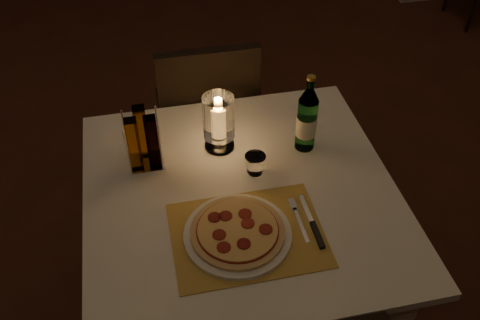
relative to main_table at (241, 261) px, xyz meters
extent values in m
cube|color=#4B2418|center=(-0.20, 0.56, -0.38)|extent=(8.00, 10.00, 0.02)
cube|color=white|center=(0.00, 0.00, -0.02)|extent=(0.88, 0.88, 0.71)
cube|color=white|center=(0.00, 0.00, 0.35)|extent=(1.00, 1.00, 0.03)
cube|color=black|center=(0.00, 0.80, 0.09)|extent=(0.42, 0.42, 0.05)
cube|color=black|center=(0.00, 0.62, 0.32)|extent=(0.42, 0.05, 0.42)
cylinder|color=black|center=(0.17, 0.97, -0.15)|extent=(0.03, 0.03, 0.44)
cylinder|color=black|center=(-0.17, 0.97, -0.15)|extent=(0.03, 0.03, 0.44)
cylinder|color=black|center=(0.17, 0.63, -0.15)|extent=(0.03, 0.03, 0.44)
cylinder|color=black|center=(-0.17, 0.63, -0.15)|extent=(0.03, 0.03, 0.44)
cube|color=gold|center=(-0.02, -0.18, 0.37)|extent=(0.45, 0.34, 0.00)
cylinder|color=white|center=(-0.05, -0.18, 0.38)|extent=(0.32, 0.32, 0.01)
cylinder|color=#D8B77F|center=(-0.05, -0.18, 0.39)|extent=(0.28, 0.28, 0.01)
cylinder|color=maroon|center=(-0.05, -0.18, 0.40)|extent=(0.24, 0.24, 0.00)
cylinder|color=#EACC7F|center=(-0.05, -0.18, 0.40)|extent=(0.24, 0.24, 0.00)
cylinder|color=maroon|center=(-0.02, -0.17, 0.40)|extent=(0.04, 0.04, 0.00)
cylinder|color=maroon|center=(-0.02, -0.13, 0.40)|extent=(0.04, 0.04, 0.00)
cylinder|color=maroon|center=(-0.08, -0.13, 0.40)|extent=(0.04, 0.04, 0.00)
cylinder|color=maroon|center=(-0.11, -0.12, 0.40)|extent=(0.04, 0.04, 0.00)
cylinder|color=maroon|center=(-0.11, -0.19, 0.40)|extent=(0.04, 0.04, 0.00)
cylinder|color=maroon|center=(-0.10, -0.24, 0.40)|extent=(0.04, 0.04, 0.00)
cylinder|color=maroon|center=(-0.04, -0.24, 0.40)|extent=(0.04, 0.04, 0.00)
cylinder|color=maroon|center=(0.03, -0.20, 0.40)|extent=(0.04, 0.04, 0.00)
cube|color=silver|center=(0.14, -0.18, 0.37)|extent=(0.01, 0.14, 0.00)
cube|color=silver|center=(0.14, -0.09, 0.37)|extent=(0.02, 0.05, 0.00)
cube|color=black|center=(0.18, -0.23, 0.38)|extent=(0.02, 0.10, 0.01)
cube|color=silver|center=(0.18, -0.12, 0.37)|extent=(0.01, 0.12, 0.00)
cylinder|color=#5BAA68|center=(0.26, 0.17, 0.46)|extent=(0.07, 0.07, 0.20)
cylinder|color=#5BAA68|center=(0.26, 0.17, 0.63)|extent=(0.02, 0.02, 0.04)
cylinder|color=gold|center=(0.26, 0.17, 0.65)|extent=(0.03, 0.03, 0.01)
cylinder|color=silver|center=(0.26, 0.17, 0.46)|extent=(0.07, 0.07, 0.07)
cylinder|color=white|center=(-0.03, 0.23, 0.37)|extent=(0.10, 0.10, 0.01)
cylinder|color=white|center=(-0.03, 0.23, 0.40)|extent=(0.02, 0.02, 0.04)
cylinder|color=white|center=(-0.03, 0.23, 0.50)|extent=(0.11, 0.11, 0.16)
cylinder|color=white|center=(-0.03, 0.23, 0.48)|extent=(0.03, 0.03, 0.11)
ellipsoid|color=orange|center=(-0.03, 0.23, 0.55)|extent=(0.02, 0.02, 0.03)
cube|color=white|center=(-0.29, 0.21, 0.37)|extent=(0.12, 0.12, 0.01)
cylinder|color=white|center=(-0.34, 0.15, 0.46)|extent=(0.01, 0.01, 0.18)
cylinder|color=white|center=(-0.23, 0.15, 0.46)|extent=(0.01, 0.01, 0.18)
cylinder|color=white|center=(-0.34, 0.26, 0.46)|extent=(0.01, 0.01, 0.18)
cylinder|color=white|center=(-0.23, 0.26, 0.46)|extent=(0.01, 0.01, 0.18)
cube|color=#BF8C33|center=(-0.32, 0.18, 0.47)|extent=(0.04, 0.04, 0.20)
cube|color=#3F1E14|center=(-0.26, 0.18, 0.47)|extent=(0.04, 0.04, 0.20)
cube|color=#BF8C33|center=(-0.29, 0.24, 0.47)|extent=(0.04, 0.04, 0.20)
cylinder|color=black|center=(2.13, 1.97, -0.15)|extent=(0.03, 0.03, 0.44)
camera|label=1|loc=(-0.25, -1.17, 1.60)|focal=40.00mm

